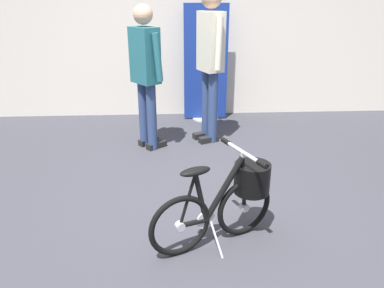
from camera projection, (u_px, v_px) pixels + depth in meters
The scene contains 6 objects.
ground_plane at pixel (183, 215), 3.05m from camera, with size 8.20×8.20×0.00m, color #38383F.
back_wall at pixel (176, 17), 5.13m from camera, with size 8.20×0.10×2.76m, color silver.
floor_banner_stand at pixel (206, 70), 5.12m from camera, with size 0.60×0.36×1.58m.
folding_bike_foreground at pixel (230, 197), 2.63m from camera, with size 0.91×0.55×0.70m.
visitor_near_wall at pixel (146, 71), 4.06m from camera, with size 0.39×0.43×1.59m.
visitor_browsing at pixel (210, 56), 4.25m from camera, with size 0.36×0.49×1.76m.
Camera 1 is at (-0.07, -2.61, 1.68)m, focal length 34.78 mm.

